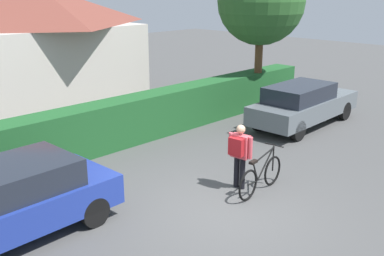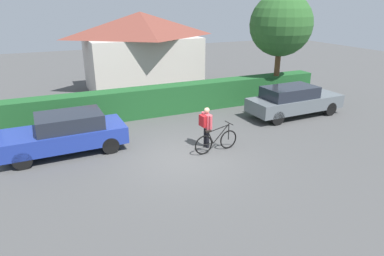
# 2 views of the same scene
# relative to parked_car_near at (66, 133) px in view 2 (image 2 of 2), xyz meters

# --- Properties ---
(ground_plane) EXTENTS (60.00, 60.00, 0.00)m
(ground_plane) POSITION_rel_parked_car_near_xyz_m (3.58, -2.14, -0.75)
(ground_plane) COLOR #484848
(hedge_row) EXTENTS (19.29, 0.90, 1.36)m
(hedge_row) POSITION_rel_parked_car_near_xyz_m (3.58, 2.80, -0.07)
(hedge_row) COLOR #1D5326
(hedge_row) RESTS_ON ground
(house_distant) EXTENTS (6.64, 4.59, 4.55)m
(house_distant) POSITION_rel_parked_car_near_xyz_m (5.15, 7.95, 1.57)
(house_distant) COLOR beige
(house_distant) RESTS_ON ground
(parked_car_near) EXTENTS (4.23, 1.84, 1.43)m
(parked_car_near) POSITION_rel_parked_car_near_xyz_m (0.00, 0.00, 0.00)
(parked_car_near) COLOR navy
(parked_car_near) RESTS_ON ground
(parked_car_far) EXTENTS (4.64, 1.73, 1.44)m
(parked_car_far) POSITION_rel_parked_car_near_xyz_m (10.11, -0.00, 0.01)
(parked_car_far) COLOR slate
(parked_car_far) RESTS_ON ground
(bicycle) EXTENTS (1.77, 0.50, 1.01)m
(bicycle) POSITION_rel_parked_car_near_xyz_m (4.91, -2.13, -0.35)
(bicycle) COLOR black
(bicycle) RESTS_ON ground
(person_rider) EXTENTS (0.38, 0.63, 1.54)m
(person_rider) POSITION_rel_parked_car_near_xyz_m (4.73, -1.63, 0.17)
(person_rider) COLOR black
(person_rider) RESTS_ON ground
(tree_kerbside) EXTENTS (3.19, 3.19, 5.58)m
(tree_kerbside) POSITION_rel_parked_car_near_xyz_m (11.01, 2.56, 3.22)
(tree_kerbside) COLOR brown
(tree_kerbside) RESTS_ON ground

